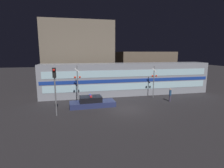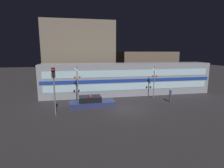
{
  "view_description": "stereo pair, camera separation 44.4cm",
  "coord_description": "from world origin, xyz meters",
  "px_view_note": "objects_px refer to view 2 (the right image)",
  "views": [
    {
      "loc": [
        -5.15,
        -16.84,
        5.83
      ],
      "look_at": [
        -0.63,
        4.17,
        1.98
      ],
      "focal_mm": 28.0,
      "sensor_mm": 36.0,
      "label": 1
    },
    {
      "loc": [
        -4.72,
        -16.93,
        5.83
      ],
      "look_at": [
        -0.63,
        4.17,
        1.98
      ],
      "focal_mm": 28.0,
      "sensor_mm": 36.0,
      "label": 2
    }
  ],
  "objects_px": {
    "train": "(128,79)",
    "pedestrian": "(170,95)",
    "crossing_signal_near": "(154,80)",
    "police_car": "(91,102)",
    "traffic_light_corner": "(54,82)"
  },
  "relations": [
    {
      "from": "train",
      "to": "pedestrian",
      "type": "xyz_separation_m",
      "value": [
        3.95,
        -4.83,
        -1.38
      ]
    },
    {
      "from": "pedestrian",
      "to": "traffic_light_corner",
      "type": "relative_size",
      "value": 0.35
    },
    {
      "from": "train",
      "to": "pedestrian",
      "type": "height_order",
      "value": "train"
    },
    {
      "from": "train",
      "to": "police_car",
      "type": "bearing_deg",
      "value": -138.83
    },
    {
      "from": "police_car",
      "to": "crossing_signal_near",
      "type": "relative_size",
      "value": 1.19
    },
    {
      "from": "police_car",
      "to": "crossing_signal_near",
      "type": "xyz_separation_m",
      "value": [
        8.18,
        1.89,
        2.0
      ]
    },
    {
      "from": "train",
      "to": "traffic_light_corner",
      "type": "xyz_separation_m",
      "value": [
        -9.05,
        -7.04,
        1.04
      ]
    },
    {
      "from": "traffic_light_corner",
      "to": "crossing_signal_near",
      "type": "bearing_deg",
      "value": 19.34
    },
    {
      "from": "crossing_signal_near",
      "to": "traffic_light_corner",
      "type": "relative_size",
      "value": 0.93
    },
    {
      "from": "police_car",
      "to": "crossing_signal_near",
      "type": "bearing_deg",
      "value": 10.9
    },
    {
      "from": "train",
      "to": "traffic_light_corner",
      "type": "relative_size",
      "value": 5.21
    },
    {
      "from": "train",
      "to": "crossing_signal_near",
      "type": "height_order",
      "value": "train"
    },
    {
      "from": "pedestrian",
      "to": "traffic_light_corner",
      "type": "distance_m",
      "value": 13.41
    },
    {
      "from": "train",
      "to": "pedestrian",
      "type": "relative_size",
      "value": 14.7
    },
    {
      "from": "train",
      "to": "pedestrian",
      "type": "bearing_deg",
      "value": -50.77
    }
  ]
}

